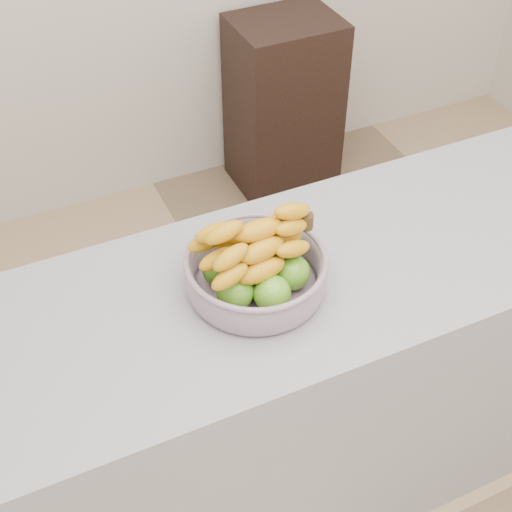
# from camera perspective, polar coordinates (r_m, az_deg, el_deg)

# --- Properties ---
(counter) EXTENTS (2.00, 0.60, 0.90)m
(counter) POSITION_cam_1_polar(r_m,az_deg,el_deg) (2.06, 5.51, -9.59)
(counter) COLOR gray
(counter) RESTS_ON ground
(cabinet) EXTENTS (0.45, 0.36, 0.80)m
(cabinet) POSITION_cam_1_polar(r_m,az_deg,el_deg) (3.27, 2.21, 11.94)
(cabinet) COLOR black
(cabinet) RESTS_ON ground
(fruit_bowl) EXTENTS (0.33, 0.33, 0.20)m
(fruit_bowl) POSITION_cam_1_polar(r_m,az_deg,el_deg) (1.61, -0.01, -1.00)
(fruit_bowl) COLOR #A1B3C2
(fruit_bowl) RESTS_ON counter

